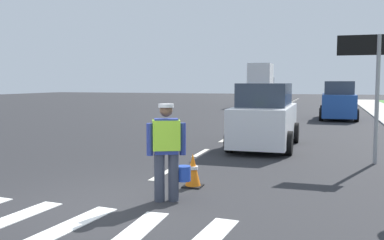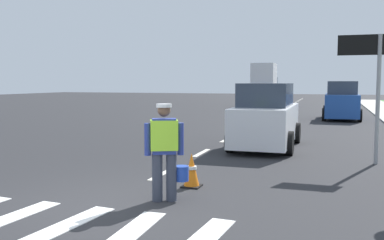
{
  "view_description": "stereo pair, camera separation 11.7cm",
  "coord_description": "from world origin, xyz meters",
  "px_view_note": "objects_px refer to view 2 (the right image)",
  "views": [
    {
      "loc": [
        3.45,
        -6.15,
        2.04
      ],
      "look_at": [
        0.25,
        4.04,
        1.1
      ],
      "focal_mm": 40.6,
      "sensor_mm": 36.0,
      "label": 1
    },
    {
      "loc": [
        3.56,
        -6.12,
        2.04
      ],
      "look_at": [
        0.25,
        4.04,
        1.1
      ],
      "focal_mm": 40.6,
      "sensor_mm": 36.0,
      "label": 2
    }
  ],
  "objects_px": {
    "road_worker": "(166,147)",
    "lane_direction_sign": "(369,67)",
    "car_parked_far": "(342,102)",
    "traffic_cone_near": "(192,170)",
    "car_outgoing_ahead": "(266,118)",
    "delivery_truck": "(265,87)"
  },
  "relations": [
    {
      "from": "traffic_cone_near",
      "to": "car_parked_far",
      "type": "bearing_deg",
      "value": 79.96
    },
    {
      "from": "lane_direction_sign",
      "to": "traffic_cone_near",
      "type": "xyz_separation_m",
      "value": [
        -3.39,
        -3.69,
        -2.08
      ]
    },
    {
      "from": "traffic_cone_near",
      "to": "car_parked_far",
      "type": "xyz_separation_m",
      "value": [
        3.03,
        17.13,
        0.64
      ]
    },
    {
      "from": "road_worker",
      "to": "car_parked_far",
      "type": "distance_m",
      "value": 18.47
    },
    {
      "from": "lane_direction_sign",
      "to": "delivery_truck",
      "type": "xyz_separation_m",
      "value": [
        -6.23,
        24.65,
        -0.8
      ]
    },
    {
      "from": "lane_direction_sign",
      "to": "car_parked_far",
      "type": "xyz_separation_m",
      "value": [
        -0.36,
        13.44,
        -1.44
      ]
    },
    {
      "from": "road_worker",
      "to": "lane_direction_sign",
      "type": "relative_size",
      "value": 0.52
    },
    {
      "from": "car_outgoing_ahead",
      "to": "traffic_cone_near",
      "type": "bearing_deg",
      "value": -96.26
    },
    {
      "from": "road_worker",
      "to": "delivery_truck",
      "type": "xyz_separation_m",
      "value": [
        -2.72,
        29.41,
        0.68
      ]
    },
    {
      "from": "traffic_cone_near",
      "to": "delivery_truck",
      "type": "xyz_separation_m",
      "value": [
        -2.83,
        28.34,
        1.28
      ]
    },
    {
      "from": "road_worker",
      "to": "traffic_cone_near",
      "type": "distance_m",
      "value": 1.24
    },
    {
      "from": "traffic_cone_near",
      "to": "car_parked_far",
      "type": "relative_size",
      "value": 0.15
    },
    {
      "from": "lane_direction_sign",
      "to": "delivery_truck",
      "type": "distance_m",
      "value": 25.44
    },
    {
      "from": "car_parked_far",
      "to": "traffic_cone_near",
      "type": "bearing_deg",
      "value": -100.04
    },
    {
      "from": "road_worker",
      "to": "lane_direction_sign",
      "type": "xyz_separation_m",
      "value": [
        3.51,
        4.76,
        1.48
      ]
    },
    {
      "from": "road_worker",
      "to": "car_parked_far",
      "type": "height_order",
      "value": "car_parked_far"
    },
    {
      "from": "traffic_cone_near",
      "to": "car_outgoing_ahead",
      "type": "relative_size",
      "value": 0.16
    },
    {
      "from": "road_worker",
      "to": "car_outgoing_ahead",
      "type": "distance_m",
      "value": 6.71
    },
    {
      "from": "car_parked_far",
      "to": "road_worker",
      "type": "bearing_deg",
      "value": -99.82
    },
    {
      "from": "traffic_cone_near",
      "to": "delivery_truck",
      "type": "distance_m",
      "value": 28.51
    },
    {
      "from": "road_worker",
      "to": "traffic_cone_near",
      "type": "bearing_deg",
      "value": 83.83
    },
    {
      "from": "car_outgoing_ahead",
      "to": "delivery_truck",
      "type": "bearing_deg",
      "value": 98.62
    }
  ]
}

